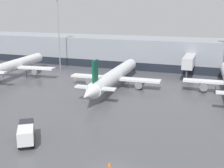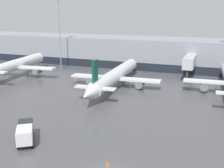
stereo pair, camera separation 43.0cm
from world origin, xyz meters
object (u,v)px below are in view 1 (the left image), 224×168
Objects in this scene: parked_jet_1 at (15,65)px; traffic_cone_0 at (109,164)px; apron_light_mast_1 at (58,12)px; service_truck_0 at (26,132)px; parked_jet_3 at (115,76)px; traffic_cone_2 at (75,78)px.

traffic_cone_0 is (39.93, -33.15, -2.93)m from parked_jet_1.
service_truck_0 is at bearing -64.28° from apron_light_mast_1.
parked_jet_1 is at bearing -112.72° from apron_light_mast_1.
parked_jet_1 is 54.71× the size of traffic_cone_0.
traffic_cone_0 is (11.43, -33.05, -2.31)m from parked_jet_3.
apron_light_mast_1 is at bearing -8.89° from service_truck_0.
apron_light_mast_1 is (5.68, 13.58, 13.64)m from parked_jet_1.
apron_light_mast_1 reaches higher than traffic_cone_0.
parked_jet_1 is 41.97m from service_truck_0.
parked_jet_1 reaches higher than parked_jet_3.
parked_jet_3 reaches higher than traffic_cone_0.
service_truck_0 is (27.48, -31.68, -1.66)m from parked_jet_1.
traffic_cone_0 is at bearing -131.36° from service_truck_0.
traffic_cone_2 is at bearing 72.89° from parked_jet_3.
traffic_cone_2 is at bearing 123.08° from traffic_cone_0.
service_truck_0 is at bearing 175.28° from parked_jet_3.
service_truck_0 is 0.25× the size of apron_light_mast_1.
parked_jet_3 is 35.04m from traffic_cone_0.
parked_jet_1 is 28.51m from parked_jet_3.
service_truck_0 reaches higher than traffic_cone_2.
traffic_cone_2 is (16.41, 2.96, -2.91)m from parked_jet_1.
parked_jet_3 reaches higher than traffic_cone_2.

